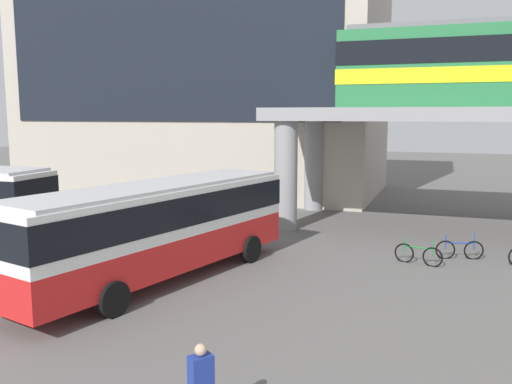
# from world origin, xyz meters

# --- Properties ---
(ground_plane) EXTENTS (120.00, 120.00, 0.00)m
(ground_plane) POSITION_xyz_m (0.00, 10.00, 0.00)
(ground_plane) COLOR #605E5B
(station_building) EXTENTS (24.68, 12.51, 18.54)m
(station_building) POSITION_xyz_m (-6.45, 24.82, 9.27)
(station_building) COLOR #B2A899
(station_building) RESTS_ON ground_plane
(bus_main) EXTENTS (5.21, 11.32, 3.22)m
(bus_main) POSITION_xyz_m (1.46, 3.72, 1.99)
(bus_main) COLOR red
(bus_main) RESTS_ON ground_plane
(bicycle_blue) EXTENTS (1.75, 0.52, 1.04)m
(bicycle_blue) POSITION_xyz_m (10.86, 9.86, 0.36)
(bicycle_blue) COLOR black
(bicycle_blue) RESTS_ON ground_plane
(bicycle_green) EXTENTS (1.74, 0.54, 1.04)m
(bicycle_green) POSITION_xyz_m (9.42, 8.58, 0.36)
(bicycle_green) COLOR black
(bicycle_green) RESTS_ON ground_plane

